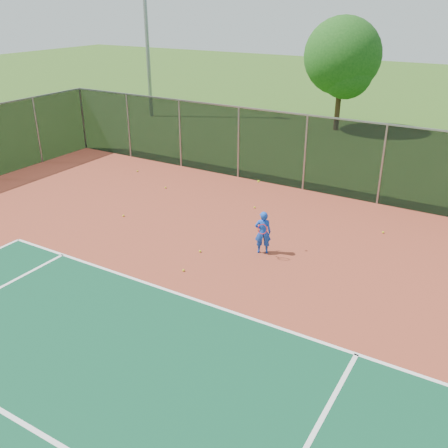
# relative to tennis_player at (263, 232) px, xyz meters

# --- Properties ---
(ground) EXTENTS (120.00, 120.00, 0.00)m
(ground) POSITION_rel_tennis_player_xyz_m (1.92, -6.23, -0.70)
(ground) COLOR #2D5317
(ground) RESTS_ON ground
(court_apron) EXTENTS (30.00, 20.00, 0.02)m
(court_apron) POSITION_rel_tennis_player_xyz_m (1.92, -4.23, -0.69)
(court_apron) COLOR #9C3E27
(court_apron) RESTS_ON ground
(fence_back) EXTENTS (30.00, 0.06, 3.03)m
(fence_back) POSITION_rel_tennis_player_xyz_m (1.92, 5.77, 0.87)
(fence_back) COLOR black
(fence_back) RESTS_ON court_apron
(tennis_player) EXTENTS (0.59, 0.67, 2.24)m
(tennis_player) POSITION_rel_tennis_player_xyz_m (0.00, 0.00, 0.00)
(tennis_player) COLOR blue
(tennis_player) RESTS_ON court_apron
(practice_ball_0) EXTENTS (0.07, 0.07, 0.07)m
(practice_ball_0) POSITION_rel_tennis_player_xyz_m (-1.82, 2.99, -0.64)
(practice_ball_0) COLOR #C6C817
(practice_ball_0) RESTS_ON court_apron
(practice_ball_1) EXTENTS (0.07, 0.07, 0.07)m
(practice_ball_1) POSITION_rel_tennis_player_xyz_m (-1.62, -0.96, -0.64)
(practice_ball_1) COLOR #C6C817
(practice_ball_1) RESTS_ON court_apron
(practice_ball_2) EXTENTS (0.07, 0.07, 0.07)m
(practice_ball_2) POSITION_rel_tennis_player_xyz_m (-5.91, 3.01, -0.64)
(practice_ball_2) COLOR #C6C817
(practice_ball_2) RESTS_ON court_apron
(practice_ball_4) EXTENTS (0.07, 0.07, 0.07)m
(practice_ball_4) POSITION_rel_tennis_player_xyz_m (-1.39, -2.18, -0.64)
(practice_ball_4) COLOR #C6C817
(practice_ball_4) RESTS_ON court_apron
(practice_ball_5) EXTENTS (0.07, 0.07, 0.07)m
(practice_ball_5) POSITION_rel_tennis_player_xyz_m (-5.46, -0.07, -0.64)
(practice_ball_5) COLOR #C6C817
(practice_ball_5) RESTS_ON court_apron
(practice_ball_7) EXTENTS (0.07, 0.07, 0.07)m
(practice_ball_7) POSITION_rel_tennis_player_xyz_m (2.80, 3.25, -0.64)
(practice_ball_7) COLOR #C6C817
(practice_ball_7) RESTS_ON court_apron
(practice_ball_8) EXTENTS (0.07, 0.07, 0.07)m
(practice_ball_8) POSITION_rel_tennis_player_xyz_m (-8.27, 4.08, -0.64)
(practice_ball_8) COLOR #C6C817
(practice_ball_8) RESTS_ON court_apron
(tree_back_left) EXTENTS (4.29, 4.29, 6.30)m
(tree_back_left) POSITION_rel_tennis_player_xyz_m (-3.23, 16.12, 3.25)
(tree_back_left) COLOR #332012
(tree_back_left) RESTS_ON ground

